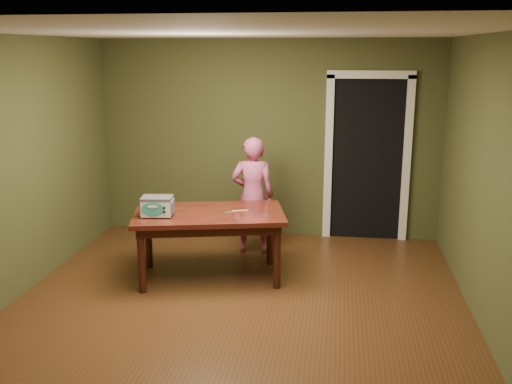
# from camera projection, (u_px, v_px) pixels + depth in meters

# --- Properties ---
(floor) EXTENTS (5.00, 5.00, 0.00)m
(floor) POSITION_uv_depth(u_px,v_px,m) (235.00, 313.00, 5.47)
(floor) COLOR #4E2C16
(floor) RESTS_ON ground
(room_shell) EXTENTS (4.52, 5.02, 2.61)m
(room_shell) POSITION_uv_depth(u_px,v_px,m) (233.00, 136.00, 5.05)
(room_shell) COLOR #424524
(room_shell) RESTS_ON ground
(doorway) EXTENTS (1.10, 0.66, 2.25)m
(doorway) POSITION_uv_depth(u_px,v_px,m) (366.00, 156.00, 7.70)
(doorway) COLOR black
(doorway) RESTS_ON ground
(dining_table) EXTENTS (1.76, 1.24, 0.75)m
(dining_table) POSITION_uv_depth(u_px,v_px,m) (209.00, 221.00, 6.17)
(dining_table) COLOR black
(dining_table) RESTS_ON floor
(toy_oven) EXTENTS (0.36, 0.27, 0.21)m
(toy_oven) POSITION_uv_depth(u_px,v_px,m) (157.00, 206.00, 5.98)
(toy_oven) COLOR #4C4F54
(toy_oven) RESTS_ON dining_table
(baking_pan) EXTENTS (0.10, 0.10, 0.02)m
(baking_pan) POSITION_uv_depth(u_px,v_px,m) (229.00, 213.00, 6.06)
(baking_pan) COLOR silver
(baking_pan) RESTS_ON dining_table
(spatula) EXTENTS (0.18, 0.08, 0.01)m
(spatula) POSITION_uv_depth(u_px,v_px,m) (240.00, 211.00, 6.19)
(spatula) COLOR #E5C563
(spatula) RESTS_ON dining_table
(child) EXTENTS (0.57, 0.41, 1.45)m
(child) POSITION_uv_depth(u_px,v_px,m) (253.00, 195.00, 6.95)
(child) COLOR #BF4F79
(child) RESTS_ON floor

